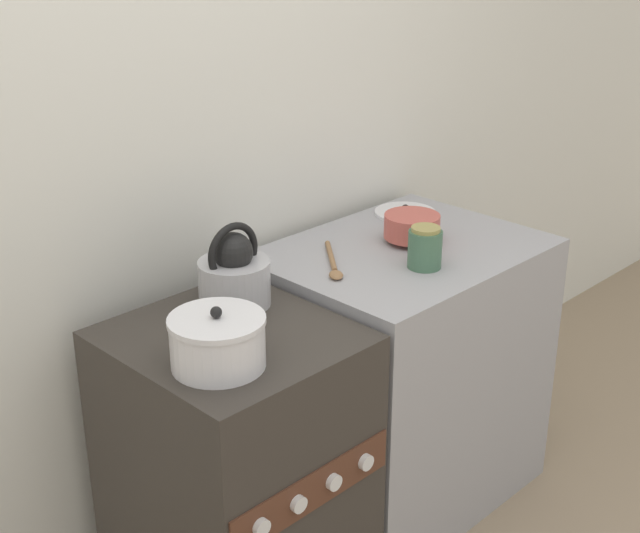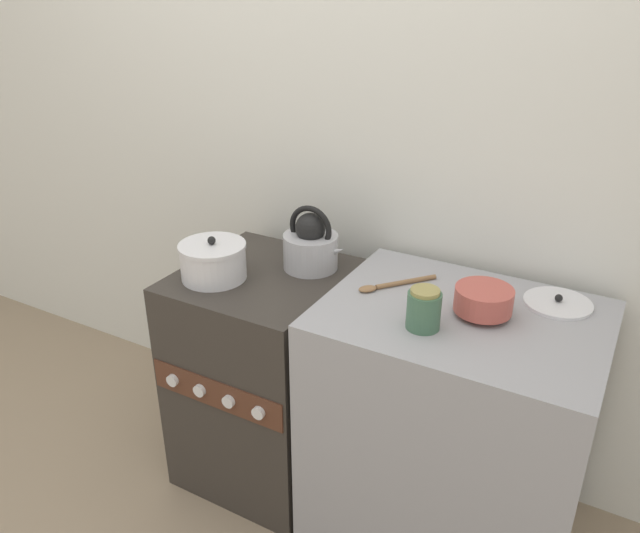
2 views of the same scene
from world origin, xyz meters
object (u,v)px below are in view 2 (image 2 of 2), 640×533
stove (266,374)px  loose_pot_lid (558,303)px  kettle (311,245)px  cooking_pot (213,261)px  enamel_bowl (483,300)px  storage_jar (424,309)px

stove → loose_pot_lid: (0.96, 0.23, 0.46)m
kettle → cooking_pot: 0.35m
kettle → cooking_pot: bearing=-136.9°
kettle → loose_pot_lid: 0.84m
enamel_bowl → storage_jar: storage_jar is taller
cooking_pot → stove: bearing=40.1°
enamel_bowl → loose_pot_lid: 0.26m
kettle → enamel_bowl: size_ratio=1.38×
stove → cooking_pot: (-0.12, -0.11, 0.49)m
storage_jar → loose_pot_lid: storage_jar is taller
stove → storage_jar: (0.64, -0.11, 0.51)m
kettle → loose_pot_lid: kettle is taller
kettle → loose_pot_lid: size_ratio=1.15×
stove → storage_jar: storage_jar is taller
stove → loose_pot_lid: bearing=13.3°
stove → loose_pot_lid: size_ratio=4.12×
storage_jar → loose_pot_lid: 0.46m
stove → enamel_bowl: 0.92m
enamel_bowl → loose_pot_lid: (0.19, 0.18, -0.05)m
storage_jar → stove: bearing=170.2°
enamel_bowl → loose_pot_lid: enamel_bowl is taller
stove → cooking_pot: cooking_pot is taller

